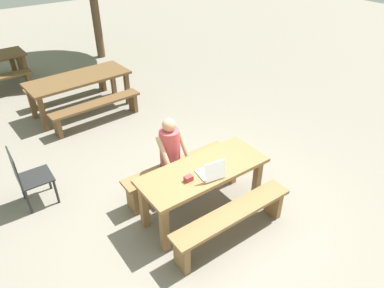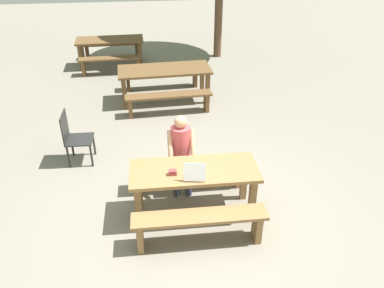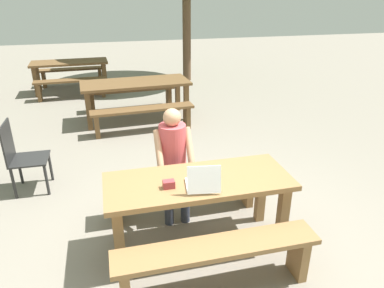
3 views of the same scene
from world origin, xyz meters
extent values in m
plane|color=gray|center=(0.00, 0.00, 0.00)|extent=(30.00, 30.00, 0.00)
cube|color=olive|center=(0.00, 0.00, 0.73)|extent=(1.74, 0.70, 0.05)
cube|color=olive|center=(-0.77, -0.25, 0.35)|extent=(0.09, 0.09, 0.71)
cube|color=olive|center=(0.77, -0.25, 0.35)|extent=(0.09, 0.09, 0.71)
cube|color=olive|center=(-0.77, 0.25, 0.35)|extent=(0.09, 0.09, 0.71)
cube|color=olive|center=(0.77, 0.25, 0.35)|extent=(0.09, 0.09, 0.71)
cube|color=olive|center=(0.00, -0.60, 0.45)|extent=(1.73, 0.30, 0.05)
cube|color=olive|center=(-0.76, -0.60, 0.22)|extent=(0.08, 0.24, 0.43)
cube|color=olive|center=(0.76, -0.60, 0.22)|extent=(0.08, 0.24, 0.43)
cube|color=olive|center=(0.00, 0.60, 0.45)|extent=(1.73, 0.30, 0.05)
cube|color=olive|center=(-0.76, 0.60, 0.22)|extent=(0.08, 0.24, 0.43)
cube|color=olive|center=(0.76, 0.60, 0.22)|extent=(0.08, 0.24, 0.43)
cube|color=white|center=(0.00, -0.12, 0.77)|extent=(0.32, 0.29, 0.02)
cube|color=white|center=(-0.02, -0.26, 0.90)|extent=(0.29, 0.10, 0.24)
cube|color=black|center=(-0.02, -0.26, 0.90)|extent=(0.27, 0.09, 0.22)
cube|color=#993338|center=(-0.30, -0.09, 0.79)|extent=(0.10, 0.07, 0.07)
cylinder|color=#333847|center=(-0.22, 0.42, 0.24)|extent=(0.10, 0.10, 0.48)
cylinder|color=#333847|center=(-0.04, 0.42, 0.24)|extent=(0.10, 0.10, 0.48)
cube|color=#333847|center=(-0.13, 0.51, 0.52)|extent=(0.28, 0.28, 0.12)
cylinder|color=#C64C51|center=(-0.13, 0.60, 0.82)|extent=(0.29, 0.29, 0.53)
cylinder|color=tan|center=(-0.29, 0.50, 0.85)|extent=(0.07, 0.32, 0.41)
cylinder|color=tan|center=(0.04, 0.50, 0.85)|extent=(0.07, 0.32, 0.41)
sphere|color=tan|center=(-0.13, 0.60, 1.17)|extent=(0.19, 0.19, 0.19)
cube|color=#262626|center=(-1.76, 1.57, 0.42)|extent=(0.45, 0.45, 0.02)
cube|color=#262626|center=(-1.97, 1.57, 0.68)|extent=(0.03, 0.44, 0.48)
cylinder|color=#262626|center=(-1.58, 1.38, 0.21)|extent=(0.04, 0.04, 0.41)
cylinder|color=#262626|center=(-1.57, 1.76, 0.21)|extent=(0.04, 0.04, 0.41)
cylinder|color=#262626|center=(-1.96, 1.38, 0.21)|extent=(0.04, 0.04, 0.41)
cylinder|color=#262626|center=(-1.95, 1.76, 0.21)|extent=(0.04, 0.04, 0.41)
cube|color=brown|center=(-0.20, 3.92, 0.73)|extent=(2.07, 0.96, 0.05)
cube|color=brown|center=(-1.09, 3.54, 0.35)|extent=(0.10, 0.10, 0.70)
cube|color=brown|center=(0.73, 3.65, 0.35)|extent=(0.10, 0.10, 0.70)
cube|color=brown|center=(-1.13, 4.18, 0.35)|extent=(0.10, 0.10, 0.70)
cube|color=brown|center=(0.69, 4.29, 0.35)|extent=(0.10, 0.10, 0.70)
cube|color=brown|center=(-0.16, 3.22, 0.42)|extent=(1.84, 0.41, 0.05)
cube|color=brown|center=(-0.97, 3.17, 0.20)|extent=(0.09, 0.24, 0.40)
cube|color=brown|center=(0.65, 3.27, 0.20)|extent=(0.09, 0.24, 0.40)
cube|color=brown|center=(-0.24, 4.61, 0.42)|extent=(1.84, 0.41, 0.05)
cube|color=brown|center=(-1.05, 4.56, 0.20)|extent=(0.09, 0.24, 0.40)
cube|color=brown|center=(0.57, 4.66, 0.20)|extent=(0.09, 0.24, 0.40)
cube|color=brown|center=(-0.74, 6.11, 0.35)|extent=(0.09, 0.09, 0.70)
cube|color=brown|center=(-0.76, 6.65, 0.35)|extent=(0.09, 0.09, 0.70)
cube|color=brown|center=(-0.82, 5.73, 0.20)|extent=(0.09, 0.24, 0.40)
cube|color=brown|center=(-0.87, 7.02, 0.20)|extent=(0.09, 0.24, 0.40)
cylinder|color=brown|center=(1.49, 6.83, 1.38)|extent=(0.22, 0.22, 2.76)
camera|label=1|loc=(-2.25, -2.86, 3.54)|focal=33.06mm
camera|label=2|loc=(-0.52, -4.32, 3.80)|focal=36.71mm
camera|label=3|loc=(-0.76, -2.80, 2.40)|focal=33.37mm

